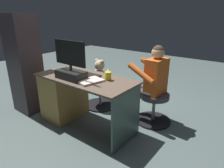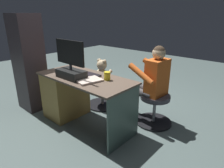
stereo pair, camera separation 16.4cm
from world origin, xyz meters
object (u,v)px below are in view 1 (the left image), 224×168
computer_mouse (71,70)px  tv_remote (60,73)px  monitor (71,68)px  person (150,79)px  visitor_chair (154,106)px  desk (68,94)px  cup (108,76)px  office_chair_teddy (100,92)px  keyboard (87,74)px  teddy_bear (100,72)px

computer_mouse → tv_remote: computer_mouse is taller
monitor → tv_remote: 0.32m
monitor → person: size_ratio=0.46×
monitor → visitor_chair: size_ratio=1.01×
desk → monitor: size_ratio=2.67×
computer_mouse → visitor_chair: (-1.07, -0.58, -0.48)m
computer_mouse → person: size_ratio=0.09×
cup → office_chair_teddy: cup is taller
monitor → computer_mouse: (0.28, -0.23, -0.13)m
tv_remote → person: bearing=-119.3°
desk → tv_remote: tv_remote is taller
monitor → person: (-0.70, -0.81, -0.21)m
computer_mouse → cup: size_ratio=0.92×
desk → computer_mouse: (0.02, -0.09, 0.35)m
computer_mouse → keyboard: bearing=-179.7°
person → computer_mouse: bearing=30.4°
computer_mouse → teddy_bear: (-0.11, -0.52, -0.13)m
desk → monitor: 0.56m
computer_mouse → office_chair_teddy: size_ratio=0.18×
keyboard → computer_mouse: (0.32, 0.00, 0.01)m
tv_remote → monitor: bearing=-166.1°
computer_mouse → desk: bearing=101.3°
computer_mouse → visitor_chair: computer_mouse is taller
keyboard → computer_mouse: size_ratio=4.38×
desk → cup: bearing=-171.0°
keyboard → teddy_bear: bearing=-68.1°
monitor → cup: monitor is taller
cup → teddy_bear: (0.57, -0.50, -0.16)m
teddy_bear → visitor_chair: size_ratio=0.74×
keyboard → cup: (-0.36, -0.01, 0.04)m
office_chair_teddy → visitor_chair: same height
cup → person: 0.65m
keyboard → person: 0.88m
teddy_bear → keyboard: bearing=111.9°
person → cup: bearing=62.0°
keyboard → monitor: bearing=80.7°
tv_remote → person: person is taller
keyboard → computer_mouse: 0.32m
computer_mouse → teddy_bear: bearing=-102.2°
teddy_bear → computer_mouse: bearing=77.8°
keyboard → cup: bearing=-178.0°
tv_remote → office_chair_teddy: tv_remote is taller
monitor → computer_mouse: monitor is taller
keyboard → office_chair_teddy: (0.21, -0.50, -0.48)m
monitor → cup: 0.48m
monitor → cup: bearing=-148.6°
visitor_chair → keyboard: bearing=37.8°
teddy_bear → visitor_chair: 1.02m
keyboard → office_chair_teddy: bearing=-67.6°
computer_mouse → visitor_chair: bearing=-151.4°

